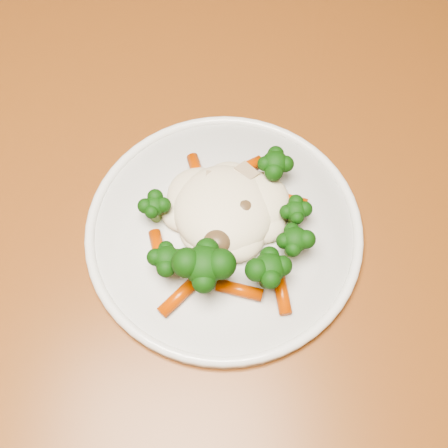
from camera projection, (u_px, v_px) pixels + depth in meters
name	position (u px, v px, depth m)	size (l,w,h in m)	color
dining_table	(124.00, 274.00, 0.65)	(1.24, 0.87, 0.75)	brown
plate	(224.00, 231.00, 0.56)	(0.27, 0.27, 0.01)	white
meal	(229.00, 224.00, 0.53)	(0.17, 0.18, 0.05)	#FAEAC8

